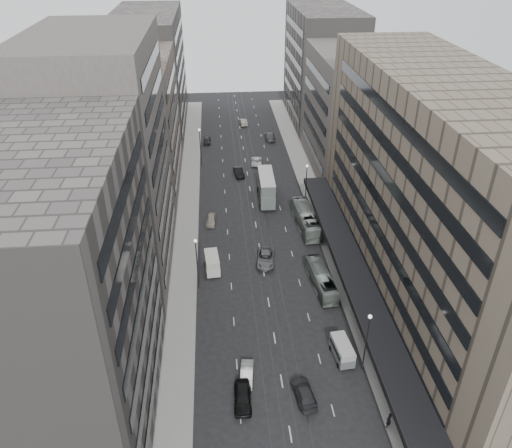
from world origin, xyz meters
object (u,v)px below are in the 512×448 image
object	(u,v)px
sedan_0	(243,397)
sedan_2	(266,258)
vw_microbus	(342,350)
panel_van	(212,263)
sedan_1	(247,374)
pedestrian	(389,420)
double_decker	(266,187)
bus_far	(306,219)
bus_near	(321,279)

from	to	relation	value
sedan_0	sedan_2	size ratio (longest dim) A/B	0.83
vw_microbus	panel_van	world-z (taller)	panel_van
sedan_0	sedan_1	bearing A→B (deg)	80.84
panel_van	pedestrian	xyz separation A→B (m)	(17.89, -29.01, -0.40)
double_decker	sedan_1	size ratio (longest dim) A/B	2.36
double_decker	bus_far	bearing A→B (deg)	-59.73
panel_van	sedan_1	bearing A→B (deg)	-85.22
bus_near	sedan_2	size ratio (longest dim) A/B	1.72
double_decker	sedan_1	xyz separation A→B (m)	(-6.68, -42.93, -2.15)
bus_far	sedan_2	world-z (taller)	bus_far
bus_far	sedan_1	xyz separation A→B (m)	(-12.46, -32.49, -1.01)
double_decker	sedan_1	distance (m)	43.50
vw_microbus	sedan_2	size ratio (longest dim) A/B	0.79
bus_near	vw_microbus	xyz separation A→B (m)	(-0.20, -13.75, -0.07)
bus_far	double_decker	size ratio (longest dim) A/B	1.25
double_decker	vw_microbus	world-z (taller)	double_decker
vw_microbus	panel_van	bearing A→B (deg)	122.98
bus_near	bus_far	world-z (taller)	bus_far
vw_microbus	pedestrian	distance (m)	10.30
sedan_1	pedestrian	bearing A→B (deg)	-21.86
bus_near	sedan_0	size ratio (longest dim) A/B	2.07
vw_microbus	double_decker	bearing A→B (deg)	91.01
bus_near	sedan_1	size ratio (longest dim) A/B	2.43
sedan_0	sedan_2	world-z (taller)	sedan_0
bus_near	panel_van	xyz separation A→B (m)	(-15.54, 5.27, 0.16)
bus_far	vw_microbus	distance (m)	30.33
vw_microbus	panel_van	size ratio (longest dim) A/B	0.98
sedan_1	panel_van	bearing A→B (deg)	106.94
double_decker	sedan_2	distance (m)	20.40
bus_far	panel_van	world-z (taller)	bus_far
double_decker	vw_microbus	distance (m)	41.09
sedan_0	pedestrian	distance (m)	15.50
sedan_1	sedan_2	size ratio (longest dim) A/B	0.71
vw_microbus	bus_near	bearing A→B (deg)	83.28
bus_near	bus_far	bearing A→B (deg)	-97.33
bus_near	double_decker	distance (m)	27.53
double_decker	sedan_0	xyz separation A→B (m)	(-7.36, -46.29, -2.01)
double_decker	sedan_2	xyz separation A→B (m)	(-2.16, -20.18, -2.02)
vw_microbus	pedestrian	xyz separation A→B (m)	(2.54, -9.98, -0.17)
sedan_0	panel_van	bearing A→B (deg)	99.25
bus_far	sedan_0	size ratio (longest dim) A/B	2.52
double_decker	panel_van	distance (m)	24.13
pedestrian	sedan_0	bearing A→B (deg)	-54.66
sedan_0	sedan_2	bearing A→B (deg)	80.93
panel_van	sedan_1	size ratio (longest dim) A/B	1.13
bus_far	sedan_1	distance (m)	34.81
bus_near	double_decker	xyz separation A→B (m)	(-5.14, 27.01, 1.44)
bus_far	pedestrian	distance (m)	40.34
panel_van	sedan_1	xyz separation A→B (m)	(3.72, -21.20, -0.87)
bus_near	panel_van	distance (m)	16.41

